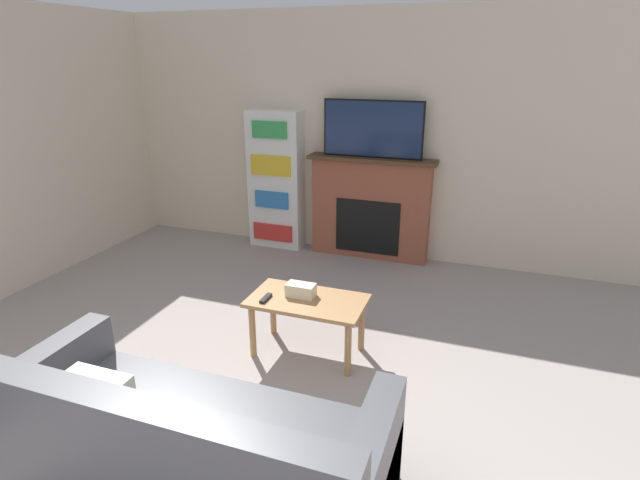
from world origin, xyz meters
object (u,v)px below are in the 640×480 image
(tv, at_px, (373,129))
(couch, at_px, (184,455))
(fireplace, at_px, (370,208))
(bookshelf, at_px, (276,180))
(coffee_table, at_px, (307,308))

(tv, height_order, couch, tv)
(tv, bearing_deg, fireplace, 90.00)
(bookshelf, bearing_deg, fireplace, 1.14)
(fireplace, distance_m, couch, 3.68)
(couch, xyz_separation_m, coffee_table, (0.09, 1.51, 0.11))
(fireplace, bearing_deg, coffee_table, -88.42)
(coffee_table, bearing_deg, fireplace, 91.58)
(coffee_table, bearing_deg, tv, 91.59)
(tv, xyz_separation_m, coffee_table, (0.06, -2.13, -1.07))
(tv, distance_m, coffee_table, 2.39)
(couch, xyz_separation_m, bookshelf, (-1.12, 3.64, 0.53))
(couch, bearing_deg, bookshelf, 107.14)
(fireplace, relative_size, tv, 1.31)
(fireplace, relative_size, couch, 0.70)
(couch, relative_size, bookshelf, 1.25)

